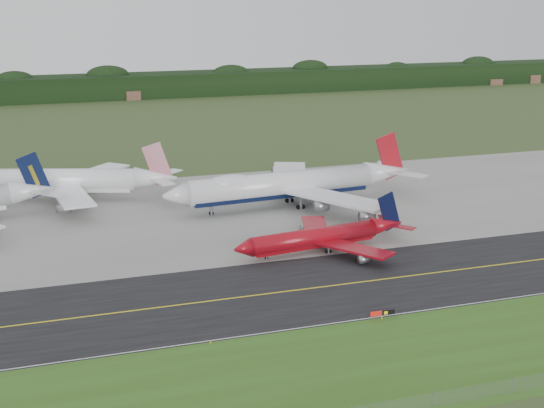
{
  "coord_description": "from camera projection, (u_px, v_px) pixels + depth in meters",
  "views": [
    {
      "loc": [
        -53.91,
        -125.51,
        52.47
      ],
      "look_at": [
        -5.35,
        22.0,
        9.22
      ],
      "focal_mm": 50.0,
      "sensor_mm": 36.0,
      "label": 1
    }
  ],
  "objects": [
    {
      "name": "perimeter_fence",
      "position": [
        474.0,
        393.0,
        100.95
      ],
      "size": [
        320.0,
        0.1,
        320.0
      ],
      "color": "slate",
      "rests_on": "ground"
    },
    {
      "name": "apron",
      "position": [
        256.0,
        208.0,
        191.83
      ],
      "size": [
        400.0,
        78.0,
        0.01
      ],
      "primitive_type": "cube",
      "color": "gray",
      "rests_on": "ground"
    },
    {
      "name": "edge_marker_center",
      "position": [
        382.0,
        318.0,
        126.34
      ],
      "size": [
        0.16,
        0.16,
        0.5
      ],
      "primitive_type": "cylinder",
      "color": "yellow",
      "rests_on": "ground"
    },
    {
      "name": "taxiway",
      "position": [
        343.0,
        284.0,
        141.5
      ],
      "size": [
        400.0,
        32.0,
        0.02
      ],
      "primitive_type": "cube",
      "color": "black",
      "rests_on": "ground"
    },
    {
      "name": "ground",
      "position": [
        334.0,
        277.0,
        145.16
      ],
      "size": [
        600.0,
        600.0,
        0.0
      ],
      "primitive_type": "plane",
      "color": "#314620",
      "rests_on": "ground"
    },
    {
      "name": "grass_verge",
      "position": [
        425.0,
        357.0,
        113.14
      ],
      "size": [
        400.0,
        30.0,
        0.01
      ],
      "primitive_type": "cube",
      "color": "#345619",
      "rests_on": "ground"
    },
    {
      "name": "horizon_treeline",
      "position": [
        131.0,
        87.0,
        394.2
      ],
      "size": [
        700.0,
        25.0,
        12.0
      ],
      "color": "black",
      "rests_on": "ground"
    },
    {
      "name": "taxiway_sign",
      "position": [
        382.0,
        313.0,
        126.29
      ],
      "size": [
        4.36,
        0.33,
        1.45
      ],
      "color": "slate",
      "rests_on": "ground"
    },
    {
      "name": "jet_red_737",
      "position": [
        323.0,
        237.0,
        159.51
      ],
      "size": [
        40.43,
        32.67,
        10.92
      ],
      "color": "maroon",
      "rests_on": "ground"
    },
    {
      "name": "edge_marker_left",
      "position": [
        211.0,
        342.0,
        117.49
      ],
      "size": [
        0.16,
        0.16,
        0.5
      ],
      "primitive_type": "cylinder",
      "color": "yellow",
      "rests_on": "ground"
    },
    {
      "name": "jet_star_tail",
      "position": [
        66.0,
        181.0,
        198.16
      ],
      "size": [
        57.56,
        46.89,
        15.53
      ],
      "color": "white",
      "rests_on": "ground"
    },
    {
      "name": "jet_ba_747",
      "position": [
        290.0,
        184.0,
        191.87
      ],
      "size": [
        68.49,
        56.52,
        17.21
      ],
      "color": "silver",
      "rests_on": "ground"
    },
    {
      "name": "taxiway_centreline",
      "position": [
        343.0,
        284.0,
        141.5
      ],
      "size": [
        400.0,
        0.4,
        0.0
      ],
      "primitive_type": "cube",
      "color": "yellow",
      "rests_on": "taxiway"
    },
    {
      "name": "taxiway_edge_line",
      "position": [
        379.0,
        317.0,
        127.31
      ],
      "size": [
        400.0,
        0.25,
        0.0
      ],
      "primitive_type": "cube",
      "color": "silver",
      "rests_on": "taxiway"
    }
  ]
}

